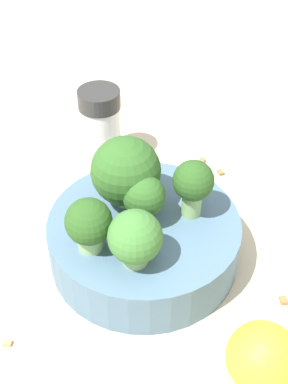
{
  "coord_description": "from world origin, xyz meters",
  "views": [
    {
      "loc": [
        0.22,
        0.2,
        0.34
      ],
      "look_at": [
        0.0,
        0.0,
        0.07
      ],
      "focal_mm": 50.0,
      "sensor_mm": 36.0,
      "label": 1
    }
  ],
  "objects": [
    {
      "name": "broccoli_floret_1",
      "position": [
        0.04,
        0.02,
        0.07
      ],
      "size": [
        0.04,
        0.04,
        0.05
      ],
      "color": "#8EB770",
      "rests_on": "bowl"
    },
    {
      "name": "ground_plane",
      "position": [
        0.0,
        0.0,
        0.0
      ],
      "size": [
        3.0,
        3.0,
        0.0
      ],
      "primitive_type": "plane",
      "color": "beige"
    },
    {
      "name": "almond_crumb_1",
      "position": [
        -0.13,
        -0.02,
        0.0
      ],
      "size": [
        0.01,
        0.01,
        0.01
      ],
      "primitive_type": "cube",
      "rotation": [
        0.0,
        0.0,
        4.24
      ],
      "color": "olive",
      "rests_on": "ground_plane"
    },
    {
      "name": "broccoli_floret_4",
      "position": [
        0.05,
        -0.01,
        0.07
      ],
      "size": [
        0.04,
        0.04,
        0.04
      ],
      "color": "#8EB770",
      "rests_on": "bowl"
    },
    {
      "name": "lemon_wedge",
      "position": [
        0.03,
        0.13,
        0.02
      ],
      "size": [
        0.05,
        0.05,
        0.05
      ],
      "primitive_type": "sphere",
      "color": "yellow",
      "rests_on": "ground_plane"
    },
    {
      "name": "almond_crumb_2",
      "position": [
        0.13,
        -0.02,
        0.0
      ],
      "size": [
        0.01,
        0.01,
        0.01
      ],
      "primitive_type": "cube",
      "rotation": [
        0.0,
        0.0,
        5.32
      ],
      "color": "tan",
      "rests_on": "ground_plane"
    },
    {
      "name": "almond_crumb_0",
      "position": [
        -0.04,
        0.11,
        0.0
      ],
      "size": [
        0.01,
        0.01,
        0.01
      ],
      "primitive_type": "cube",
      "rotation": [
        0.0,
        0.0,
        0.78
      ],
      "color": "olive",
      "rests_on": "ground_plane"
    },
    {
      "name": "pepper_shaker",
      "position": [
        -0.07,
        -0.12,
        0.04
      ],
      "size": [
        0.04,
        0.04,
        0.08
      ],
      "color": "silver",
      "rests_on": "ground_plane"
    },
    {
      "name": "bowl",
      "position": [
        0.0,
        0.0,
        0.02
      ],
      "size": [
        0.15,
        0.15,
        0.04
      ],
      "primitive_type": "cylinder",
      "color": "slate",
      "rests_on": "ground_plane"
    },
    {
      "name": "almond_crumb_3",
      "position": [
        -0.14,
        -0.04,
        0.0
      ],
      "size": [
        0.01,
        0.01,
        0.01
      ],
      "primitive_type": "cube",
      "rotation": [
        0.0,
        0.0,
        3.59
      ],
      "color": "olive",
      "rests_on": "ground_plane"
    },
    {
      "name": "broccoli_floret_3",
      "position": [
        -0.01,
        -0.02,
        0.07
      ],
      "size": [
        0.06,
        0.06,
        0.06
      ],
      "color": "#8EB770",
      "rests_on": "bowl"
    },
    {
      "name": "broccoli_floret_2",
      "position": [
        0.0,
        0.0,
        0.07
      ],
      "size": [
        0.03,
        0.03,
        0.04
      ],
      "color": "#84AD66",
      "rests_on": "bowl"
    },
    {
      "name": "broccoli_floret_0",
      "position": [
        -0.03,
        0.02,
        0.07
      ],
      "size": [
        0.03,
        0.03,
        0.05
      ],
      "color": "#84AD66",
      "rests_on": "bowl"
    }
  ]
}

